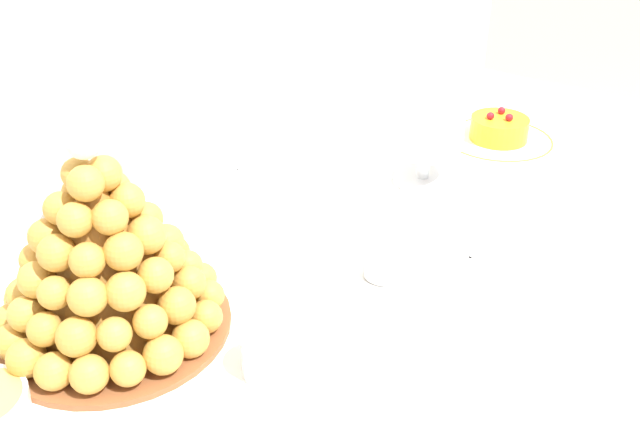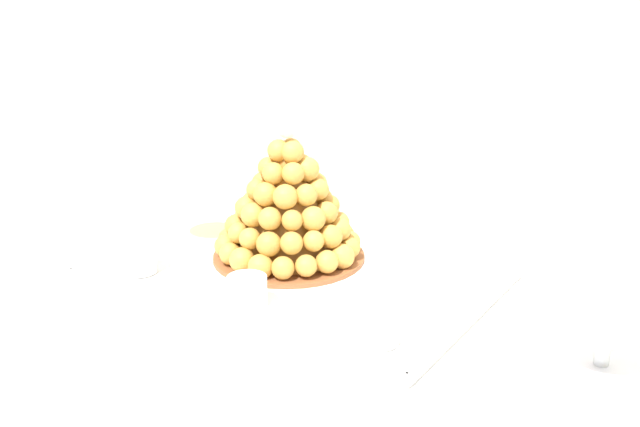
{
  "view_description": "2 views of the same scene",
  "coord_description": "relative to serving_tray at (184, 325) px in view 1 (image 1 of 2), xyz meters",
  "views": [
    {
      "loc": [
        -0.66,
        -0.48,
        1.32
      ],
      "look_at": [
        -0.13,
        -0.06,
        0.93
      ],
      "focal_mm": 40.43,
      "sensor_mm": 36.0,
      "label": 1
    },
    {
      "loc": [
        0.47,
        -0.93,
        1.31
      ],
      "look_at": [
        -0.11,
        -0.03,
        0.94
      ],
      "focal_mm": 43.7,
      "sensor_mm": 36.0,
      "label": 2
    }
  ],
  "objects": [
    {
      "name": "fruit_tart_plate",
      "position": [
        0.73,
        -0.05,
        0.01
      ],
      "size": [
        0.21,
        0.21,
        0.06
      ],
      "color": "white",
      "rests_on": "buffet_table"
    },
    {
      "name": "serving_tray",
      "position": [
        0.0,
        0.0,
        0.0
      ],
      "size": [
        0.64,
        0.44,
        0.02
      ],
      "color": "white",
      "rests_on": "buffet_table"
    },
    {
      "name": "buffet_table",
      "position": [
        0.23,
        -0.07,
        -0.12
      ],
      "size": [
        1.75,
        0.83,
        0.77
      ],
      "color": "brown",
      "rests_on": "ground_plane"
    },
    {
      "name": "dessert_cup_centre",
      "position": [
        0.23,
        -0.13,
        0.03
      ],
      "size": [
        0.06,
        0.06,
        0.06
      ],
      "color": "silver",
      "rests_on": "serving_tray"
    },
    {
      "name": "dessert_cup_mid_left",
      "position": [
        0.0,
        -0.14,
        0.02
      ],
      "size": [
        0.06,
        0.06,
        0.05
      ],
      "color": "silver",
      "rests_on": "serving_tray"
    },
    {
      "name": "croquembouche",
      "position": [
        -0.06,
        0.06,
        0.1
      ],
      "size": [
        0.27,
        0.27,
        0.26
      ],
      "color": "brown",
      "rests_on": "serving_tray"
    },
    {
      "name": "macaron_goblet",
      "position": [
        0.51,
        -0.02,
        0.15
      ],
      "size": [
        0.12,
        0.12,
        0.26
      ],
      "color": "white",
      "rests_on": "buffet_table"
    },
    {
      "name": "wine_glass",
      "position": [
        -0.06,
        0.12,
        0.12
      ],
      "size": [
        0.08,
        0.08,
        0.17
      ],
      "color": "silver",
      "rests_on": "buffet_table"
    }
  ]
}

